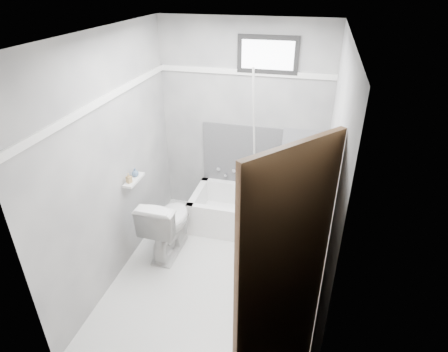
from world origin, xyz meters
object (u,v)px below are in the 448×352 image
(toilet, at_px, (168,224))
(office_chair, at_px, (293,183))
(door, at_px, (321,327))
(bathtub, at_px, (254,213))
(soap_bottle_a, at_px, (129,178))
(soap_bottle_b, at_px, (135,172))

(toilet, bearing_deg, office_chair, -150.09)
(office_chair, bearing_deg, door, -79.97)
(bathtub, relative_size, office_chair, 1.36)
(office_chair, relative_size, soap_bottle_a, 10.29)
(soap_bottle_a, relative_size, soap_bottle_b, 1.13)
(bathtub, distance_m, door, 2.46)
(office_chair, relative_size, door, 0.55)
(toilet, distance_m, soap_bottle_a, 0.70)
(soap_bottle_b, bearing_deg, toilet, -1.82)
(door, relative_size, soap_bottle_a, 18.62)
(door, xyz_separation_m, soap_bottle_b, (-1.92, 1.56, -0.04))
(office_chair, xyz_separation_m, soap_bottle_b, (-1.60, -0.68, 0.29))
(soap_bottle_b, bearing_deg, soap_bottle_a, -90.00)
(door, height_order, soap_bottle_b, door)
(bathtub, bearing_deg, soap_bottle_b, -150.86)
(office_chair, height_order, soap_bottle_a, office_chair)
(toilet, xyz_separation_m, door, (1.60, -1.55, 0.64))
(office_chair, bearing_deg, soap_bottle_b, -154.97)
(toilet, height_order, soap_bottle_b, soap_bottle_b)
(bathtub, height_order, soap_bottle_a, soap_bottle_a)
(door, xyz_separation_m, soap_bottle_a, (-1.92, 1.42, -0.03))
(soap_bottle_a, bearing_deg, bathtub, 34.10)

